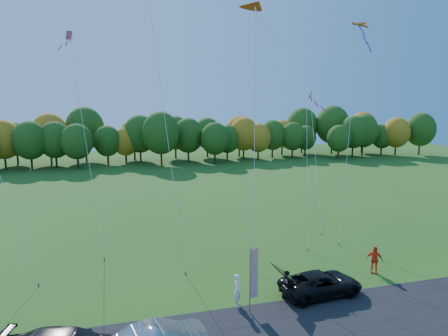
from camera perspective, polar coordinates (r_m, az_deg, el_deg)
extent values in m
plane|color=#265115|center=(25.65, 3.76, -17.81)|extent=(160.00, 160.00, 0.00)
cube|color=black|center=(22.40, 7.40, -22.20)|extent=(90.00, 6.00, 0.01)
imported|color=black|center=(26.17, 13.67, -15.75)|extent=(5.32, 2.74, 1.43)
imported|color=white|center=(24.15, 1.98, -17.04)|extent=(0.69, 0.83, 1.94)
imported|color=gray|center=(25.49, 8.99, -16.03)|extent=(0.99, 1.02, 1.65)
imported|color=#F53E17|center=(30.15, 20.67, -12.15)|extent=(1.18, 1.04, 1.92)
cylinder|color=#999999|center=(23.03, 3.74, -15.76)|extent=(0.06, 0.06, 3.87)
cube|color=red|center=(22.97, 4.30, -14.77)|extent=(0.48, 0.10, 2.90)
cube|color=navy|center=(22.58, 4.31, -12.26)|extent=(0.48, 0.09, 0.75)
cylinder|color=#4C3F33|center=(28.51, -5.52, -14.70)|extent=(0.08, 0.08, 0.20)
cylinder|color=#4C3F33|center=(33.18, 11.86, -11.33)|extent=(0.08, 0.08, 0.20)
cylinder|color=#4C3F33|center=(29.22, 4.31, -14.07)|extent=(0.08, 0.08, 0.20)
cone|color=#E93A0E|center=(36.28, 4.42, 22.22)|extent=(2.59, 1.98, 2.83)
cylinder|color=#4C3F33|center=(34.90, 16.10, -10.45)|extent=(0.08, 0.08, 0.20)
cube|color=#C84F16|center=(41.47, 18.74, 18.82)|extent=(3.47, 1.20, 1.31)
cylinder|color=#4C3F33|center=(29.36, -24.98, -14.84)|extent=(0.08, 0.08, 0.20)
cylinder|color=#4C3F33|center=(37.19, 13.75, -9.11)|extent=(0.08, 0.08, 0.20)
cube|color=silver|center=(40.55, 12.23, 10.24)|extent=(1.20, 1.20, 1.43)
cylinder|color=#4C3F33|center=(31.99, -16.74, -12.33)|extent=(0.08, 0.08, 0.20)
cube|color=#F6529B|center=(38.87, -21.27, 17.27)|extent=(1.27, 1.27, 1.50)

